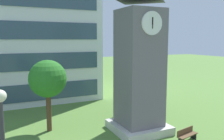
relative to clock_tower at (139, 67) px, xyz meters
name	(u,v)px	position (x,y,z in m)	size (l,w,h in m)	color
clock_tower	(139,67)	(0.00, 0.00, 0.00)	(3.97, 3.97, 11.07)	slate
park_bench	(187,135)	(2.05, -3.07, -4.51)	(1.86, 0.87, 0.88)	brown
tree_by_building	(48,79)	(-6.28, 3.00, -0.90)	(2.86, 2.86, 5.55)	#513823
tree_streetside	(145,70)	(2.89, 3.61, -0.72)	(3.60, 3.60, 6.07)	#513823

